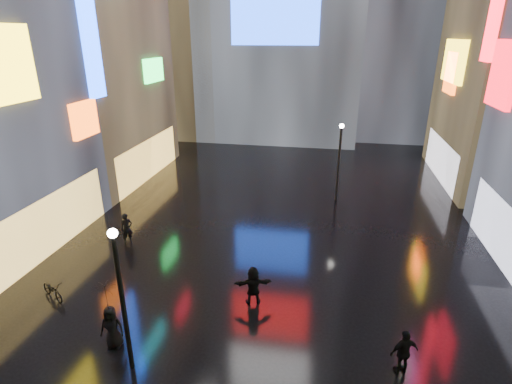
% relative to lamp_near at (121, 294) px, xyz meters
% --- Properties ---
extents(ground, '(140.00, 140.00, 0.00)m').
position_rel_lamp_near_xyz_m(ground, '(3.48, 12.11, -2.94)').
color(ground, black).
rests_on(ground, ground).
extents(building_left_far, '(10.28, 12.00, 22.00)m').
position_rel_lamp_near_xyz_m(building_left_far, '(-12.50, 18.11, 8.04)').
color(building_left_far, black).
rests_on(building_left_far, ground).
extents(tower_flank_left, '(10.00, 10.00, 26.00)m').
position_rel_lamp_near_xyz_m(tower_flank_left, '(-10.52, 34.11, 10.06)').
color(tower_flank_left, black).
rests_on(tower_flank_left, ground).
extents(lamp_near, '(0.30, 0.30, 5.20)m').
position_rel_lamp_near_xyz_m(lamp_near, '(0.00, 0.00, 0.00)').
color(lamp_near, black).
rests_on(lamp_near, ground).
extents(lamp_far, '(0.30, 0.30, 5.20)m').
position_rel_lamp_near_xyz_m(lamp_far, '(6.72, 16.10, 0.00)').
color(lamp_far, black).
rests_on(lamp_far, ground).
extents(pedestrian_3, '(1.06, 0.77, 1.67)m').
position_rel_lamp_near_xyz_m(pedestrian_3, '(8.88, 1.46, -2.11)').
color(pedestrian_3, black).
rests_on(pedestrian_3, ground).
extents(pedestrian_4, '(0.89, 0.67, 1.66)m').
position_rel_lamp_near_xyz_m(pedestrian_4, '(-1.07, 0.79, -2.11)').
color(pedestrian_4, black).
rests_on(pedestrian_4, ground).
extents(pedestrian_5, '(1.63, 0.92, 1.68)m').
position_rel_lamp_near_xyz_m(pedestrian_5, '(3.35, 4.15, -2.10)').
color(pedestrian_5, black).
rests_on(pedestrian_5, ground).
extents(pedestrian_6, '(0.73, 0.72, 1.70)m').
position_rel_lamp_near_xyz_m(pedestrian_6, '(-4.22, 7.93, -2.10)').
color(pedestrian_6, black).
rests_on(pedestrian_6, ground).
extents(umbrella_2, '(1.21, 1.23, 0.96)m').
position_rel_lamp_near_xyz_m(umbrella_2, '(-1.07, 0.79, -0.80)').
color(umbrella_2, black).
rests_on(umbrella_2, pedestrian_4).
extents(bicycle, '(1.62, 1.20, 0.81)m').
position_rel_lamp_near_xyz_m(bicycle, '(-5.03, 2.88, -2.54)').
color(bicycle, black).
rests_on(bicycle, ground).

